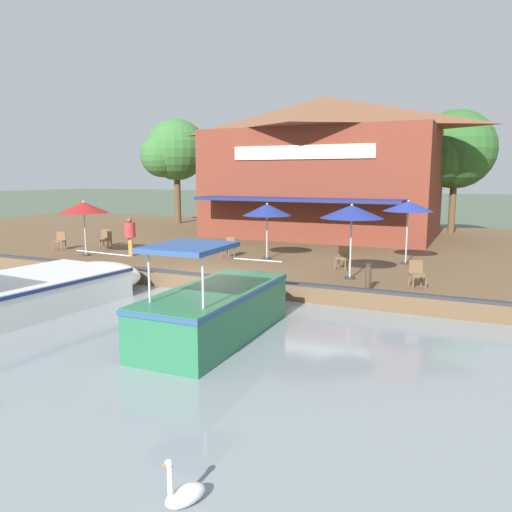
{
  "coord_description": "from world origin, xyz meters",
  "views": [
    {
      "loc": [
        14.68,
        8.74,
        4.08
      ],
      "look_at": [
        -1.0,
        1.51,
        1.3
      ],
      "focal_mm": 35.0,
      "sensor_mm": 36.0,
      "label": 1
    }
  ],
  "objects_px": {
    "tree_behind_restaurant": "(452,151)",
    "patio_umbrella_near_quay_edge": "(352,212)",
    "cafe_chair_back_row_seat": "(105,237)",
    "cafe_chair_facing_river": "(107,239)",
    "swan": "(184,494)",
    "motorboat_second_along": "(16,293)",
    "patio_umbrella_mid_patio_right": "(84,207)",
    "tree_upstream_bank": "(173,151)",
    "waterfront_restaurant": "(322,166)",
    "motorboat_far_downstream": "(225,305)",
    "mooring_post": "(368,277)",
    "person_near_entrance": "(130,232)",
    "cafe_chair_beside_entrance": "(229,246)",
    "patio_umbrella_mid_patio_left": "(408,206)",
    "cafe_chair_far_corner_seat": "(60,240)",
    "patio_umbrella_back_row": "(267,210)",
    "cafe_chair_under_first_umbrella": "(417,273)"
  },
  "relations": [
    {
      "from": "motorboat_second_along",
      "to": "tree_upstream_bank",
      "type": "height_order",
      "value": "tree_upstream_bank"
    },
    {
      "from": "patio_umbrella_mid_patio_right",
      "to": "cafe_chair_beside_entrance",
      "type": "distance_m",
      "value": 6.56
    },
    {
      "from": "patio_umbrella_mid_patio_right",
      "to": "tree_upstream_bank",
      "type": "bearing_deg",
      "value": -160.66
    },
    {
      "from": "cafe_chair_facing_river",
      "to": "motorboat_second_along",
      "type": "bearing_deg",
      "value": 24.93
    },
    {
      "from": "mooring_post",
      "to": "swan",
      "type": "distance_m",
      "value": 10.38
    },
    {
      "from": "person_near_entrance",
      "to": "mooring_post",
      "type": "height_order",
      "value": "person_near_entrance"
    },
    {
      "from": "patio_umbrella_mid_patio_right",
      "to": "mooring_post",
      "type": "height_order",
      "value": "patio_umbrella_mid_patio_right"
    },
    {
      "from": "cafe_chair_far_corner_seat",
      "to": "motorboat_second_along",
      "type": "relative_size",
      "value": 0.09
    },
    {
      "from": "patio_umbrella_mid_patio_right",
      "to": "person_near_entrance",
      "type": "xyz_separation_m",
      "value": [
        -0.76,
        1.84,
        -1.06
      ]
    },
    {
      "from": "cafe_chair_facing_river",
      "to": "cafe_chair_under_first_umbrella",
      "type": "height_order",
      "value": "same"
    },
    {
      "from": "patio_umbrella_near_quay_edge",
      "to": "cafe_chair_back_row_seat",
      "type": "relative_size",
      "value": 3.01
    },
    {
      "from": "cafe_chair_beside_entrance",
      "to": "tree_upstream_bank",
      "type": "distance_m",
      "value": 17.1
    },
    {
      "from": "patio_umbrella_near_quay_edge",
      "to": "cafe_chair_far_corner_seat",
      "type": "bearing_deg",
      "value": -93.77
    },
    {
      "from": "cafe_chair_back_row_seat",
      "to": "person_near_entrance",
      "type": "height_order",
      "value": "person_near_entrance"
    },
    {
      "from": "patio_umbrella_back_row",
      "to": "cafe_chair_under_first_umbrella",
      "type": "distance_m",
      "value": 7.31
    },
    {
      "from": "swan",
      "to": "waterfront_restaurant",
      "type": "bearing_deg",
      "value": -166.54
    },
    {
      "from": "patio_umbrella_near_quay_edge",
      "to": "tree_behind_restaurant",
      "type": "bearing_deg",
      "value": 172.72
    },
    {
      "from": "cafe_chair_facing_river",
      "to": "person_near_entrance",
      "type": "bearing_deg",
      "value": 62.96
    },
    {
      "from": "patio_umbrella_back_row",
      "to": "cafe_chair_facing_river",
      "type": "distance_m",
      "value": 8.31
    },
    {
      "from": "waterfront_restaurant",
      "to": "motorboat_far_downstream",
      "type": "relative_size",
      "value": 2.24
    },
    {
      "from": "patio_umbrella_near_quay_edge",
      "to": "patio_umbrella_mid_patio_left",
      "type": "bearing_deg",
      "value": 160.8
    },
    {
      "from": "cafe_chair_back_row_seat",
      "to": "cafe_chair_facing_river",
      "type": "relative_size",
      "value": 1.0
    },
    {
      "from": "motorboat_second_along",
      "to": "mooring_post",
      "type": "bearing_deg",
      "value": 117.6
    },
    {
      "from": "waterfront_restaurant",
      "to": "motorboat_second_along",
      "type": "relative_size",
      "value": 1.36
    },
    {
      "from": "cafe_chair_facing_river",
      "to": "motorboat_far_downstream",
      "type": "bearing_deg",
      "value": 54.25
    },
    {
      "from": "swan",
      "to": "mooring_post",
      "type": "bearing_deg",
      "value": -179.93
    },
    {
      "from": "cafe_chair_under_first_umbrella",
      "to": "mooring_post",
      "type": "height_order",
      "value": "cafe_chair_under_first_umbrella"
    },
    {
      "from": "cafe_chair_back_row_seat",
      "to": "motorboat_second_along",
      "type": "bearing_deg",
      "value": 26.95
    },
    {
      "from": "cafe_chair_facing_river",
      "to": "tree_behind_restaurant",
      "type": "distance_m",
      "value": 20.44
    },
    {
      "from": "tree_behind_restaurant",
      "to": "patio_umbrella_near_quay_edge",
      "type": "bearing_deg",
      "value": -7.28
    },
    {
      "from": "tree_upstream_bank",
      "to": "cafe_chair_under_first_umbrella",
      "type": "bearing_deg",
      "value": 51.92
    },
    {
      "from": "patio_umbrella_near_quay_edge",
      "to": "mooring_post",
      "type": "distance_m",
      "value": 2.57
    },
    {
      "from": "cafe_chair_back_row_seat",
      "to": "cafe_chair_under_first_umbrella",
      "type": "distance_m",
      "value": 15.63
    },
    {
      "from": "patio_umbrella_near_quay_edge",
      "to": "motorboat_far_downstream",
      "type": "distance_m",
      "value": 6.17
    },
    {
      "from": "person_near_entrance",
      "to": "cafe_chair_far_corner_seat",
      "type": "bearing_deg",
      "value": -91.2
    },
    {
      "from": "cafe_chair_beside_entrance",
      "to": "patio_umbrella_mid_patio_left",
      "type": "bearing_deg",
      "value": 100.72
    },
    {
      "from": "mooring_post",
      "to": "cafe_chair_back_row_seat",
      "type": "bearing_deg",
      "value": -106.71
    },
    {
      "from": "patio_umbrella_back_row",
      "to": "motorboat_second_along",
      "type": "height_order",
      "value": "patio_umbrella_back_row"
    },
    {
      "from": "cafe_chair_far_corner_seat",
      "to": "mooring_post",
      "type": "distance_m",
      "value": 15.37
    },
    {
      "from": "patio_umbrella_mid_patio_left",
      "to": "patio_umbrella_mid_patio_right",
      "type": "xyz_separation_m",
      "value": [
        3.67,
        -13.15,
        -0.18
      ]
    },
    {
      "from": "cafe_chair_under_first_umbrella",
      "to": "tree_behind_restaurant",
      "type": "bearing_deg",
      "value": -179.26
    },
    {
      "from": "cafe_chair_far_corner_seat",
      "to": "tree_upstream_bank",
      "type": "distance_m",
      "value": 14.69
    },
    {
      "from": "waterfront_restaurant",
      "to": "patio_umbrella_near_quay_edge",
      "type": "xyz_separation_m",
      "value": [
        11.71,
        4.69,
        -1.73
      ]
    },
    {
      "from": "patio_umbrella_back_row",
      "to": "patio_umbrella_mid_patio_right",
      "type": "xyz_separation_m",
      "value": [
        2.5,
        -7.62,
        0.04
      ]
    },
    {
      "from": "cafe_chair_facing_river",
      "to": "mooring_post",
      "type": "distance_m",
      "value": 13.77
    },
    {
      "from": "swan",
      "to": "patio_umbrella_near_quay_edge",
      "type": "bearing_deg",
      "value": -175.4
    },
    {
      "from": "swan",
      "to": "person_near_entrance",
      "type": "bearing_deg",
      "value": -139.2
    },
    {
      "from": "tree_behind_restaurant",
      "to": "tree_upstream_bank",
      "type": "relative_size",
      "value": 0.97
    },
    {
      "from": "cafe_chair_far_corner_seat",
      "to": "person_near_entrance",
      "type": "xyz_separation_m",
      "value": [
        0.09,
        4.24,
        0.58
      ]
    },
    {
      "from": "cafe_chair_far_corner_seat",
      "to": "cafe_chair_facing_river",
      "type": "relative_size",
      "value": 1.0
    }
  ]
}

